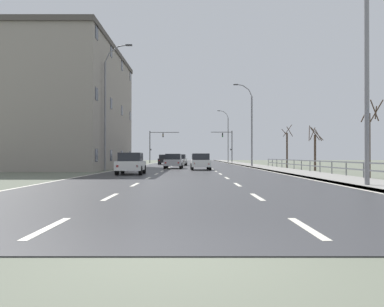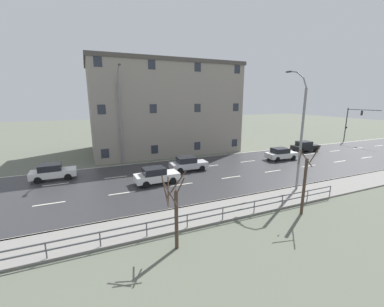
{
  "view_description": "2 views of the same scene",
  "coord_description": "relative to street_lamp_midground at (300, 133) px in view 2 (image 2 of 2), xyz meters",
  "views": [
    {
      "loc": [
        0.26,
        -5.12,
        1.32
      ],
      "look_at": [
        0.05,
        47.51,
        1.68
      ],
      "focal_mm": 36.93,
      "sensor_mm": 36.0,
      "label": 1
    },
    {
      "loc": [
        22.42,
        26.81,
        7.83
      ],
      "look_at": [
        0.0,
        36.46,
        2.32
      ],
      "focal_mm": 22.72,
      "sensor_mm": 36.0,
      "label": 2
    }
  ],
  "objects": [
    {
      "name": "car_near_left",
      "position": [
        -9.14,
        -6.44,
        -4.2
      ],
      "size": [
        1.96,
        4.16,
        1.57
      ],
      "rotation": [
        0.0,
        0.0,
        -0.04
      ],
      "color": "#B7B7BC",
      "rests_on": "ground"
    },
    {
      "name": "bare_tree_far",
      "position": [
        3.69,
        -3.2,
        -2.76
      ],
      "size": [
        1.28,
        1.35,
        4.96
      ],
      "color": "#423328",
      "rests_on": "ground"
    },
    {
      "name": "car_near_right",
      "position": [
        -6.39,
        -10.82,
        -4.2
      ],
      "size": [
        1.94,
        4.15,
        1.57
      ],
      "rotation": [
        0.0,
        0.0,
        0.03
      ],
      "color": "silver",
      "rests_on": "ground"
    },
    {
      "name": "car_distant",
      "position": [
        -11.47,
        13.67,
        -4.2
      ],
      "size": [
        1.93,
        4.15,
        1.57
      ],
      "rotation": [
        0.0,
        0.0,
        -0.03
      ],
      "color": "black",
      "rests_on": "ground"
    },
    {
      "name": "street_lamp_left_bank",
      "position": [
        -14.9,
        -12.7,
        0.61
      ],
      "size": [
        2.54,
        0.24,
        11.47
      ],
      "color": "slate",
      "rests_on": "ground"
    },
    {
      "name": "traffic_signal_left",
      "position": [
        -14.28,
        28.04,
        -0.88
      ],
      "size": [
        5.75,
        0.36,
        6.2
      ],
      "color": "#38383A",
      "rests_on": "ground"
    },
    {
      "name": "ground_plane",
      "position": [
        -7.45,
        4.85,
        -5.07
      ],
      "size": [
        160.0,
        160.0,
        0.12
      ],
      "color": "#5B6051"
    },
    {
      "name": "bare_tree_mid",
      "position": [
        3.95,
        -12.54,
        -3.0
      ],
      "size": [
        1.24,
        1.3,
        4.16
      ],
      "color": "#423328",
      "rests_on": "ground"
    },
    {
      "name": "street_lamp_midground",
      "position": [
        0.0,
        0.0,
        0.0
      ],
      "size": [
        2.36,
        0.24,
        10.2
      ],
      "color": "slate",
      "rests_on": "ground"
    },
    {
      "name": "car_far_left",
      "position": [
        -11.58,
        -19.91,
        -4.2
      ],
      "size": [
        1.9,
        4.14,
        1.57
      ],
      "rotation": [
        0.0,
        0.0,
        0.02
      ],
      "color": "silver",
      "rests_on": "ground"
    },
    {
      "name": "car_mid_centre",
      "position": [
        -8.87,
        6.62,
        -4.2
      ],
      "size": [
        1.99,
        4.18,
        1.57
      ],
      "rotation": [
        0.0,
        0.0,
        -0.05
      ],
      "color": "silver",
      "rests_on": "ground"
    },
    {
      "name": "guardrail",
      "position": [
        2.4,
        -17.51,
        -4.3
      ],
      "size": [
        0.07,
        37.61,
        1.0
      ],
      "color": "#515459",
      "rests_on": "ground"
    },
    {
      "name": "road_asphalt_strip",
      "position": [
        -7.45,
        16.85,
        -5.0
      ],
      "size": [
        14.0,
        120.0,
        0.03
      ],
      "color": "#303033",
      "rests_on": "ground"
    },
    {
      "name": "brick_building",
      "position": [
        -21.77,
        -5.54,
        1.48
      ],
      "size": [
        13.1,
        21.12,
        12.95
      ],
      "color": "gray",
      "rests_on": "ground"
    }
  ]
}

